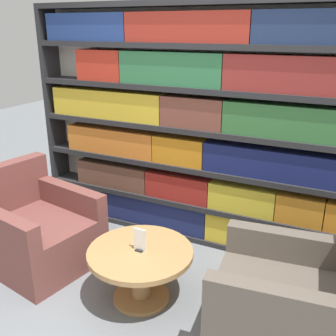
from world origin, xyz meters
The scene contains 6 objects.
ground_plane centered at (0.00, 0.00, 0.00)m, with size 14.00×14.00×0.00m, color slate.
bookshelf centered at (0.00, 1.44, 1.09)m, with size 3.49×0.30×2.21m.
armchair_left centered at (-1.16, 0.39, 0.29)m, with size 1.06×0.96×0.85m.
armchair_right centered at (1.06, 0.39, 0.29)m, with size 1.02×0.90×0.85m.
coffee_table centered at (-0.05, 0.33, 0.31)m, with size 0.79×0.79×0.43m.
table_sign centered at (-0.05, 0.33, 0.51)m, with size 0.10×0.06×0.18m.
Camera 1 is at (1.25, -1.86, 2.00)m, focal length 42.00 mm.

